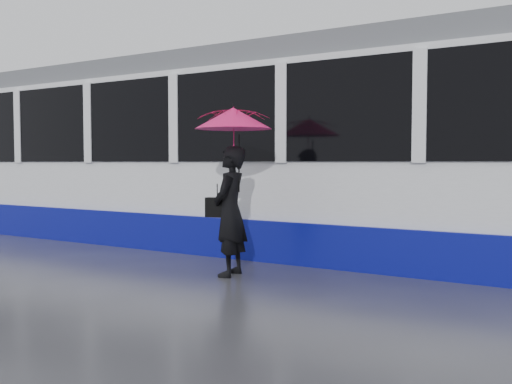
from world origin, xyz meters
The scene contains 6 objects.
ground centered at (0.00, 0.00, 0.00)m, with size 90.00×90.00×0.00m, color #2F2F35.
rails centered at (0.00, 2.50, 0.01)m, with size 34.00×1.51×0.02m.
tram centered at (-3.32, 2.50, 1.64)m, with size 26.00×2.56×3.35m.
woman centered at (0.04, 0.15, 0.85)m, with size 0.62×0.41×1.70m, color black.
umbrella centered at (0.09, 0.15, 1.86)m, with size 1.18×1.18×1.15m.
handbag centered at (-0.18, 0.17, 0.89)m, with size 0.32×0.19×0.44m.
Camera 1 is at (4.19, -6.00, 1.49)m, focal length 40.00 mm.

